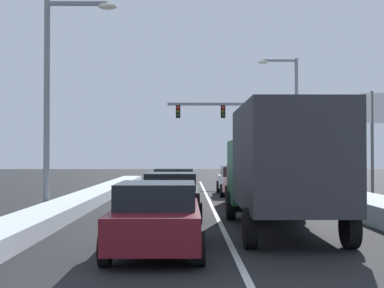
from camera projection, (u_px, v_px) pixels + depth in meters
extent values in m
plane|color=black|center=(215.00, 212.00, 19.53)|extent=(120.00, 120.00, 0.00)
cube|color=silver|center=(211.00, 204.00, 22.98)|extent=(0.14, 37.97, 0.01)
cube|color=silver|center=(333.00, 196.00, 23.03)|extent=(1.84, 37.97, 0.63)
cube|color=silver|center=(88.00, 199.00, 22.94)|extent=(1.38, 37.97, 0.46)
cube|color=#1E5633|center=(266.00, 172.00, 17.12)|extent=(2.35, 2.20, 2.00)
cube|color=#333338|center=(287.00, 157.00, 13.53)|extent=(2.35, 5.00, 2.60)
cylinder|color=black|center=(231.00, 205.00, 17.39)|extent=(0.28, 0.92, 0.92)
cylinder|color=black|center=(300.00, 205.00, 17.41)|extent=(0.28, 0.92, 0.92)
cylinder|color=black|center=(250.00, 228.00, 11.99)|extent=(0.28, 0.92, 0.92)
cylinder|color=black|center=(350.00, 228.00, 12.01)|extent=(0.28, 0.92, 0.92)
cube|color=maroon|center=(255.00, 181.00, 21.97)|extent=(1.95, 4.90, 1.25)
cube|color=black|center=(263.00, 176.00, 19.57)|extent=(1.56, 0.06, 0.55)
cube|color=red|center=(242.00, 187.00, 19.57)|extent=(0.20, 0.08, 0.28)
cube|color=red|center=(284.00, 187.00, 19.58)|extent=(0.20, 0.08, 0.28)
cylinder|color=black|center=(228.00, 194.00, 23.65)|extent=(0.25, 0.74, 0.74)
cylinder|color=black|center=(271.00, 194.00, 23.67)|extent=(0.25, 0.74, 0.74)
cylinder|color=black|center=(235.00, 201.00, 20.25)|extent=(0.25, 0.74, 0.74)
cylinder|color=black|center=(285.00, 201.00, 20.27)|extent=(0.25, 0.74, 0.74)
cube|color=silver|center=(237.00, 183.00, 28.22)|extent=(1.82, 4.50, 0.70)
cube|color=black|center=(237.00, 171.00, 28.08)|extent=(1.64, 2.20, 0.55)
cube|color=red|center=(227.00, 183.00, 26.01)|extent=(0.24, 0.08, 0.14)
cube|color=red|center=(256.00, 183.00, 26.03)|extent=(0.24, 0.08, 0.14)
cylinder|color=black|center=(219.00, 187.00, 29.75)|extent=(0.22, 0.66, 0.66)
cylinder|color=black|center=(250.00, 187.00, 29.77)|extent=(0.22, 0.66, 0.66)
cylinder|color=black|center=(222.00, 190.00, 26.65)|extent=(0.22, 0.66, 0.66)
cylinder|color=black|center=(258.00, 190.00, 26.67)|extent=(0.22, 0.66, 0.66)
cube|color=maroon|center=(157.00, 223.00, 11.63)|extent=(1.82, 4.50, 0.70)
cube|color=black|center=(157.00, 195.00, 11.49)|extent=(1.64, 2.20, 0.55)
cube|color=red|center=(111.00, 232.00, 9.43)|extent=(0.24, 0.08, 0.14)
cube|color=red|center=(189.00, 231.00, 9.44)|extent=(0.24, 0.08, 0.14)
cylinder|color=black|center=(124.00, 227.00, 13.17)|extent=(0.22, 0.66, 0.66)
cylinder|color=black|center=(196.00, 227.00, 13.18)|extent=(0.22, 0.66, 0.66)
cylinder|color=black|center=(105.00, 249.00, 10.07)|extent=(0.22, 0.66, 0.66)
cylinder|color=black|center=(199.00, 249.00, 10.08)|extent=(0.22, 0.66, 0.66)
cube|color=black|center=(171.00, 199.00, 17.89)|extent=(1.82, 4.50, 0.70)
cube|color=black|center=(171.00, 181.00, 17.75)|extent=(1.64, 2.20, 0.55)
cube|color=red|center=(145.00, 201.00, 15.69)|extent=(0.24, 0.08, 0.14)
cube|color=red|center=(192.00, 201.00, 15.70)|extent=(0.24, 0.08, 0.14)
cylinder|color=black|center=(148.00, 204.00, 19.43)|extent=(0.22, 0.66, 0.66)
cylinder|color=black|center=(197.00, 204.00, 19.44)|extent=(0.22, 0.66, 0.66)
cylinder|color=black|center=(140.00, 213.00, 16.33)|extent=(0.22, 0.66, 0.66)
cylinder|color=black|center=(198.00, 213.00, 16.34)|extent=(0.22, 0.66, 0.66)
cube|color=#937F60|center=(174.00, 188.00, 23.44)|extent=(1.82, 4.50, 0.70)
cube|color=black|center=(174.00, 175.00, 23.30)|extent=(1.64, 2.20, 0.55)
cube|color=red|center=(155.00, 189.00, 21.24)|extent=(0.24, 0.08, 0.14)
cube|color=red|center=(190.00, 189.00, 21.25)|extent=(0.24, 0.08, 0.14)
cylinder|color=black|center=(156.00, 193.00, 24.98)|extent=(0.22, 0.66, 0.66)
cylinder|color=black|center=(194.00, 193.00, 24.99)|extent=(0.22, 0.66, 0.66)
cylinder|color=black|center=(151.00, 198.00, 21.88)|extent=(0.22, 0.66, 0.66)
cylinder|color=black|center=(195.00, 198.00, 21.89)|extent=(0.22, 0.66, 0.66)
cylinder|color=slate|center=(265.00, 142.00, 40.34)|extent=(0.28, 0.28, 6.20)
cube|color=slate|center=(216.00, 104.00, 40.37)|extent=(7.40, 0.20, 0.20)
cube|color=black|center=(223.00, 112.00, 40.36)|extent=(0.34, 0.34, 0.95)
sphere|color=red|center=(223.00, 108.00, 40.18)|extent=(0.22, 0.22, 0.22)
sphere|color=#593F0C|center=(223.00, 112.00, 40.17)|extent=(0.22, 0.22, 0.22)
sphere|color=#0C3819|center=(223.00, 115.00, 40.17)|extent=(0.22, 0.22, 0.22)
cube|color=black|center=(178.00, 112.00, 40.33)|extent=(0.34, 0.34, 0.95)
sphere|color=red|center=(178.00, 108.00, 40.15)|extent=(0.22, 0.22, 0.22)
sphere|color=#593F0C|center=(178.00, 111.00, 40.14)|extent=(0.22, 0.22, 0.22)
sphere|color=#0C3819|center=(178.00, 115.00, 40.14)|extent=(0.22, 0.22, 0.22)
cylinder|color=gray|center=(297.00, 122.00, 35.20)|extent=(0.22, 0.22, 8.50)
cube|color=gray|center=(280.00, 61.00, 35.28)|extent=(2.20, 0.14, 0.14)
ellipsoid|color=#EAE5C6|center=(263.00, 62.00, 35.26)|extent=(0.70, 0.36, 0.24)
cylinder|color=gray|center=(47.00, 106.00, 19.39)|extent=(0.22, 0.22, 7.78)
cube|color=gray|center=(78.00, 4.00, 19.48)|extent=(2.20, 0.14, 0.14)
ellipsoid|color=#EAE5C6|center=(108.00, 6.00, 19.48)|extent=(0.70, 0.36, 0.24)
cylinder|color=#59595B|center=(372.00, 143.00, 28.37)|extent=(0.16, 0.16, 5.50)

